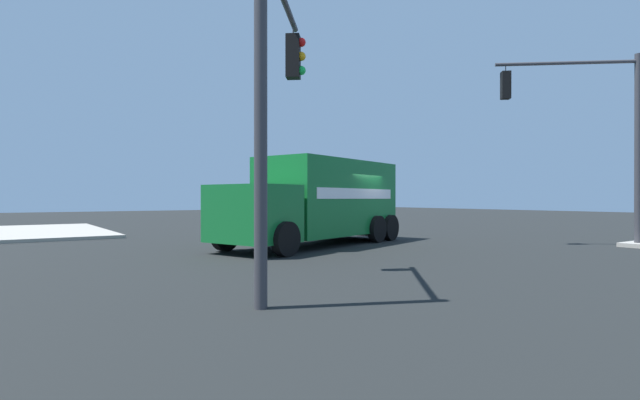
{
  "coord_description": "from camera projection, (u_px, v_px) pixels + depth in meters",
  "views": [
    {
      "loc": [
        -13.91,
        10.82,
        1.65
      ],
      "look_at": [
        -0.47,
        1.59,
        1.59
      ],
      "focal_mm": 26.29,
      "sensor_mm": 36.0,
      "label": 1
    }
  ],
  "objects": [
    {
      "name": "ground_plane",
      "position": [
        348.0,
        242.0,
        17.6
      ],
      "size": [
        100.0,
        100.0,
        0.0
      ],
      "primitive_type": "plane",
      "color": "black"
    },
    {
      "name": "traffic_light_secondary",
      "position": [
        592.0,
        119.0,
        16.02
      ],
      "size": [
        3.15,
        3.75,
        6.42
      ],
      "color": "#38383D",
      "rests_on": "sidewalk_corner_near"
    },
    {
      "name": "delivery_truck",
      "position": [
        319.0,
        201.0,
        16.59
      ],
      "size": [
        5.07,
        8.25,
        3.01
      ],
      "color": "#146B2D",
      "rests_on": "ground"
    },
    {
      "name": "traffic_light_primary",
      "position": [
        276.0,
        77.0,
        8.16
      ],
      "size": [
        3.0,
        2.5,
        5.75
      ],
      "color": "#38383D",
      "rests_on": "ground"
    }
  ]
}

